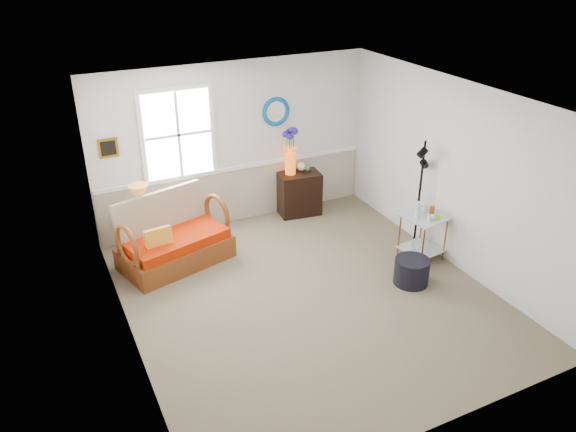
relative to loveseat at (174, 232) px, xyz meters
name	(u,v)px	position (x,y,z in m)	size (l,w,h in m)	color
floor	(308,295)	(1.32, -1.57, -0.50)	(4.50, 5.00, 0.01)	brown
ceiling	(312,101)	(1.32, -1.57, 2.10)	(4.50, 5.00, 0.01)	white
walls	(310,206)	(1.32, -1.57, 0.80)	(4.51, 5.01, 2.60)	silver
wainscot	(238,194)	(1.32, 0.91, -0.05)	(4.46, 0.02, 0.90)	#B3A58F
chair_rail	(237,168)	(1.32, 0.90, 0.42)	(4.46, 0.04, 0.06)	white
window	(178,135)	(0.42, 0.90, 1.10)	(1.14, 0.06, 1.44)	white
picture	(108,148)	(-0.60, 0.91, 1.05)	(0.28, 0.03, 0.28)	#B68C1B
mirror	(276,111)	(2.02, 0.91, 1.25)	(0.47, 0.47, 0.07)	blue
loveseat	(174,232)	(0.00, 0.00, 0.00)	(1.52, 0.86, 0.99)	brown
throw_pillow	(159,241)	(-0.26, -0.20, 0.01)	(0.37, 0.09, 0.37)	#CC5210
lamp_stand	(145,237)	(-0.34, 0.42, -0.21)	(0.33, 0.33, 0.58)	black
table_lamp	(140,202)	(-0.33, 0.45, 0.34)	(0.29, 0.29, 0.53)	#AB672D
potted_plant	(151,209)	(-0.20, 0.43, 0.22)	(0.32, 0.35, 0.28)	#435E2F
cabinet	(299,193)	(2.33, 0.67, -0.13)	(0.68, 0.44, 0.73)	black
flower_vase	(290,152)	(2.19, 0.73, 0.62)	(0.23, 0.23, 0.77)	#E55812
side_table	(422,237)	(3.24, -1.44, -0.15)	(0.54, 0.54, 0.69)	#A66E35
tabletop_items	(427,209)	(3.26, -1.45, 0.30)	(0.36, 0.36, 0.22)	silver
floor_lamp	(419,196)	(3.39, -1.11, 0.34)	(0.24, 0.24, 1.68)	black
ottoman	(412,271)	(2.72, -1.92, -0.31)	(0.47, 0.47, 0.36)	black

